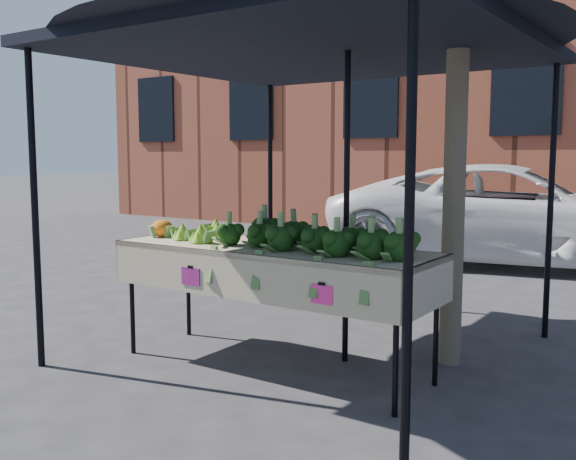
{
  "coord_description": "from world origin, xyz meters",
  "views": [
    {
      "loc": [
        2.53,
        -3.78,
        1.55
      ],
      "look_at": [
        -0.16,
        0.16,
        1.0
      ],
      "focal_mm": 40.46,
      "sensor_mm": 36.0,
      "label": 1
    }
  ],
  "objects_px": {
    "vehicle": "(517,83)",
    "table": "(272,308)",
    "canopy": "(312,179)",
    "street_tree": "(458,46)"
  },
  "relations": [
    {
      "from": "canopy",
      "to": "street_tree",
      "type": "relative_size",
      "value": 0.68
    },
    {
      "from": "vehicle",
      "to": "street_tree",
      "type": "distance_m",
      "value": 4.97
    },
    {
      "from": "canopy",
      "to": "vehicle",
      "type": "xyz_separation_m",
      "value": [
        0.12,
        5.19,
        1.2
      ]
    },
    {
      "from": "canopy",
      "to": "street_tree",
      "type": "xyz_separation_m",
      "value": [
        1.02,
        0.31,
        0.95
      ]
    },
    {
      "from": "table",
      "to": "vehicle",
      "type": "bearing_deg",
      "value": 88.76
    },
    {
      "from": "canopy",
      "to": "street_tree",
      "type": "bearing_deg",
      "value": 17.03
    },
    {
      "from": "vehicle",
      "to": "table",
      "type": "bearing_deg",
      "value": 167.14
    },
    {
      "from": "table",
      "to": "canopy",
      "type": "xyz_separation_m",
      "value": [
        0.01,
        0.53,
        0.92
      ]
    },
    {
      "from": "canopy",
      "to": "vehicle",
      "type": "relative_size",
      "value": 0.62
    },
    {
      "from": "table",
      "to": "canopy",
      "type": "distance_m",
      "value": 1.06
    }
  ]
}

